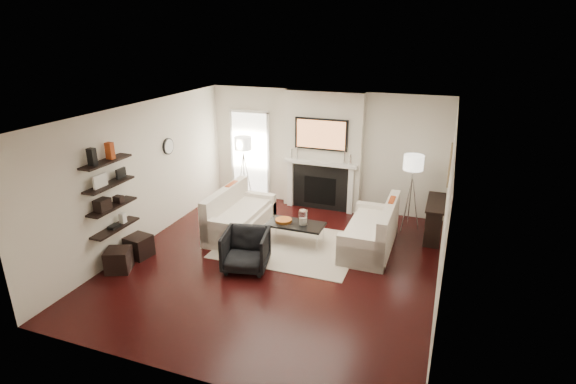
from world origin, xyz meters
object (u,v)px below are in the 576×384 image
(loveseat_left_base, at_px, (241,223))
(lamp_left_shade, at_px, (243,143))
(loveseat_right_base, at_px, (369,238))
(coffee_table, at_px, (296,224))
(lamp_right_shade, at_px, (414,163))
(armchair, at_px, (246,248))
(ottoman_near, at_px, (139,246))

(loveseat_left_base, distance_m, lamp_left_shade, 2.19)
(loveseat_right_base, bearing_deg, coffee_table, -168.75)
(loveseat_left_base, relative_size, lamp_right_shade, 4.50)
(loveseat_left_base, relative_size, coffee_table, 1.64)
(loveseat_right_base, distance_m, coffee_table, 1.43)
(loveseat_left_base, height_order, lamp_right_shade, lamp_right_shade)
(loveseat_left_base, xyz_separation_m, lamp_left_shade, (-0.70, 1.66, 1.24))
(lamp_right_shade, bearing_deg, armchair, -132.75)
(armchair, relative_size, lamp_right_shade, 1.94)
(coffee_table, bearing_deg, loveseat_right_base, 11.25)
(lamp_left_shade, height_order, lamp_right_shade, same)
(lamp_left_shade, bearing_deg, coffee_table, -42.01)
(coffee_table, height_order, ottoman_near, coffee_table)
(loveseat_right_base, bearing_deg, armchair, -141.31)
(lamp_right_shade, xyz_separation_m, ottoman_near, (-4.52, -2.95, -1.25))
(loveseat_right_base, distance_m, lamp_right_shade, 1.81)
(loveseat_left_base, bearing_deg, ottoman_near, -130.26)
(coffee_table, xyz_separation_m, lamp_right_shade, (1.99, 1.45, 1.05))
(armchair, bearing_deg, ottoman_near, 175.61)
(lamp_right_shade, distance_m, ottoman_near, 5.54)
(loveseat_right_base, xyz_separation_m, lamp_left_shade, (-3.30, 1.45, 1.24))
(loveseat_right_base, xyz_separation_m, ottoman_near, (-3.92, -1.78, -0.01))
(armchair, relative_size, lamp_left_shade, 1.94)
(coffee_table, relative_size, lamp_left_shade, 2.75)
(loveseat_right_base, bearing_deg, lamp_left_shade, 156.33)
(ottoman_near, bearing_deg, lamp_left_shade, 79.12)
(loveseat_left_base, relative_size, lamp_left_shade, 4.50)
(loveseat_right_base, bearing_deg, lamp_right_shade, 62.99)
(loveseat_left_base, bearing_deg, lamp_right_shade, 23.53)
(coffee_table, relative_size, ottoman_near, 2.75)
(coffee_table, height_order, armchair, armchair)
(loveseat_right_base, relative_size, coffee_table, 1.64)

